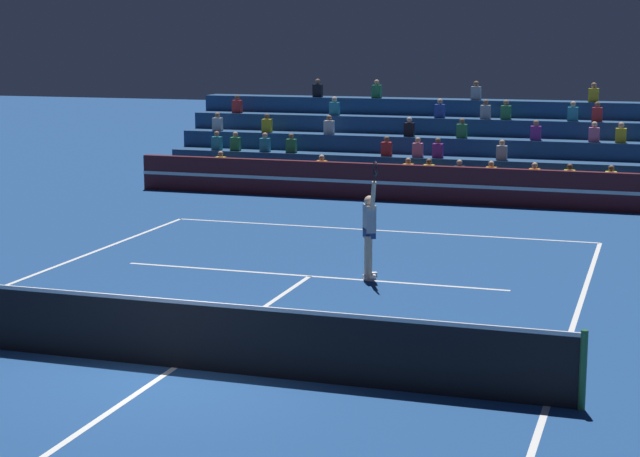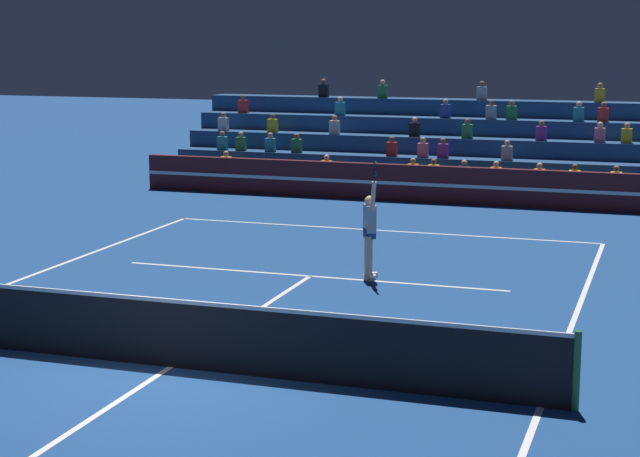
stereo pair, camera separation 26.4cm
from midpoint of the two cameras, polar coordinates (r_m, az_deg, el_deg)
The scene contains 7 objects.
ground_plane at distance 16.33m, azimuth -8.20°, elevation -7.36°, with size 120.00×120.00×0.00m, color navy.
court_lines at distance 16.33m, azimuth -8.20°, elevation -7.35°, with size 11.10×23.90×0.01m.
tennis_net at distance 16.18m, azimuth -8.25°, elevation -5.52°, with size 12.00×0.10×1.10m.
sponsor_banner_wall at distance 31.78m, azimuth 5.09°, elevation 2.40°, with size 18.00×0.26×1.10m.
bleacher_stand at distance 35.41m, azimuth 6.47°, elevation 3.95°, with size 17.77×4.75×3.38m.
tennis_player at distance 21.73m, azimuth 2.30°, elevation -0.12°, with size 0.49×0.81×2.50m.
tennis_ball at distance 16.47m, azimuth -2.11°, elevation -6.98°, with size 0.07×0.07×0.07m, color #C6DB33.
Camera 1 is at (6.78, -13.99, 4.95)m, focal length 60.00 mm.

